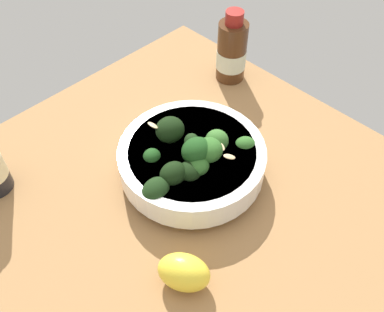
% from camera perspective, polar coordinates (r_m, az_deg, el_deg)
% --- Properties ---
extents(ground_plane, '(0.63, 0.63, 0.04)m').
position_cam_1_polar(ground_plane, '(0.62, -1.69, -6.40)').
color(ground_plane, '#996D42').
extents(bowl_of_broccoli, '(0.21, 0.21, 0.10)m').
position_cam_1_polar(bowl_of_broccoli, '(0.59, -0.04, -0.33)').
color(bowl_of_broccoli, white).
rests_on(bowl_of_broccoli, ground_plane).
extents(lemon_wedge, '(0.07, 0.08, 0.05)m').
position_cam_1_polar(lemon_wedge, '(0.51, -1.11, -15.51)').
color(lemon_wedge, yellow).
rests_on(lemon_wedge, ground_plane).
extents(bottle_short, '(0.05, 0.05, 0.13)m').
position_cam_1_polar(bottle_short, '(0.76, 5.40, 13.92)').
color(bottle_short, '#472814').
rests_on(bottle_short, ground_plane).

